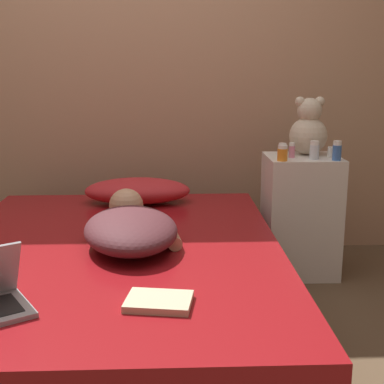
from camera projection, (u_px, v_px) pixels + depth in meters
The scene contains 14 objects.
ground_plane at pixel (116, 339), 2.39m from camera, with size 12.00×12.00×0.00m, color brown.
wall_back at pixel (129, 48), 3.31m from camera, with size 8.00×0.06×2.60m.
bed at pixel (115, 294), 2.34m from camera, with size 1.47×1.95×0.44m.
nightstand at pixel (300, 215), 3.10m from camera, with size 0.41×0.37×0.69m.
pillow at pixel (137, 191), 3.00m from camera, with size 0.59×0.31×0.14m.
person_lying at pixel (131, 226), 2.32m from camera, with size 0.47×0.77×0.17m.
teddy_bear at pixel (308, 130), 3.05m from camera, with size 0.22×0.22×0.33m.
bottle_green at pixel (282, 150), 2.97m from camera, with size 0.05×0.05×0.08m.
bottle_blue at pixel (337, 151), 2.88m from camera, with size 0.05×0.05×0.11m.
bottle_orange at pixel (282, 153), 2.87m from camera, with size 0.06×0.06×0.09m.
bottle_pink at pixel (292, 150), 2.96m from camera, with size 0.03×0.03×0.08m.
bottle_clear at pixel (314, 150), 2.91m from camera, with size 0.05×0.05×0.10m.
bottle_white at pixel (330, 152), 2.99m from camera, with size 0.03×0.03×0.06m.
book at pixel (159, 302), 1.73m from camera, with size 0.23×0.19×0.02m.
Camera 1 is at (0.25, -2.19, 1.19)m, focal length 50.00 mm.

